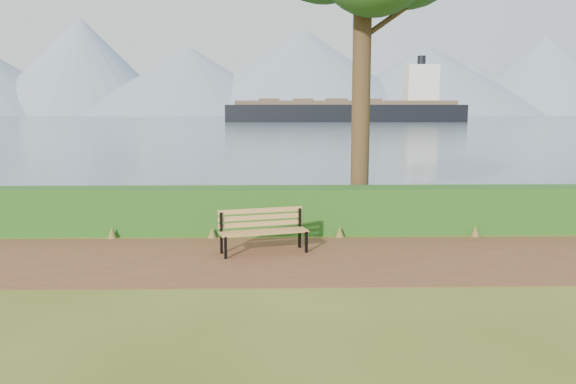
{
  "coord_description": "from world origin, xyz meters",
  "views": [
    {
      "loc": [
        0.24,
        -9.56,
        2.64
      ],
      "look_at": [
        0.48,
        1.2,
        1.1
      ],
      "focal_mm": 35.0,
      "sensor_mm": 36.0,
      "label": 1
    }
  ],
  "objects": [
    {
      "name": "cargo_ship",
      "position": [
        20.76,
        139.29,
        2.81
      ],
      "size": [
        62.31,
        10.92,
        18.86
      ],
      "rotation": [
        0.0,
        0.0,
        -0.02
      ],
      "color": "black",
      "rests_on": "ground"
    },
    {
      "name": "mountains",
      "position": [
        -9.17,
        406.05,
        27.7
      ],
      "size": [
        585.0,
        190.0,
        70.0
      ],
      "color": "gray",
      "rests_on": "ground"
    },
    {
      "name": "ground",
      "position": [
        0.0,
        0.0,
        0.0
      ],
      "size": [
        140.0,
        140.0,
        0.0
      ],
      "primitive_type": "plane",
      "color": "#3F4F16",
      "rests_on": "ground"
    },
    {
      "name": "water",
      "position": [
        0.0,
        260.0,
        0.01
      ],
      "size": [
        700.0,
        510.0,
        0.0
      ],
      "primitive_type": "cube",
      "color": "#3F5666",
      "rests_on": "ground"
    },
    {
      "name": "hedge",
      "position": [
        0.0,
        2.6,
        0.5
      ],
      "size": [
        32.0,
        0.85,
        1.0
      ],
      "primitive_type": "cube",
      "color": "#1B4A15",
      "rests_on": "ground"
    },
    {
      "name": "path",
      "position": [
        0.0,
        0.3,
        0.01
      ],
      "size": [
        40.0,
        3.4,
        0.01
      ],
      "primitive_type": "cube",
      "color": "brown",
      "rests_on": "ground"
    },
    {
      "name": "bench",
      "position": [
        -0.0,
        0.81,
        0.48
      ],
      "size": [
        1.72,
        0.91,
        0.83
      ],
      "rotation": [
        0.0,
        0.0,
        0.28
      ],
      "color": "black",
      "rests_on": "ground"
    }
  ]
}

